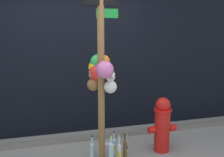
{
  "coord_description": "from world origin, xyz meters",
  "views": [
    {
      "loc": [
        -0.73,
        -3.2,
        1.9
      ],
      "look_at": [
        0.28,
        0.34,
        1.2
      ],
      "focal_mm": 43.04,
      "sensor_mm": 36.0,
      "label": 1
    }
  ],
  "objects_px": {
    "fire_hydrant": "(162,124)",
    "bottle_5": "(92,149)",
    "bottle_1": "(100,149)",
    "bottle_6": "(111,152)",
    "bottle_3": "(126,146)",
    "bottle_2": "(119,151)",
    "memorial_post": "(100,63)",
    "bottle_0": "(125,148)",
    "bottle_4": "(114,146)"
  },
  "relations": [
    {
      "from": "memorial_post",
      "to": "bottle_6",
      "type": "bearing_deg",
      "value": -63.67
    },
    {
      "from": "memorial_post",
      "to": "bottle_0",
      "type": "relative_size",
      "value": 6.96
    },
    {
      "from": "fire_hydrant",
      "to": "bottle_4",
      "type": "xyz_separation_m",
      "value": [
        -0.76,
        0.05,
        -0.29
      ]
    },
    {
      "from": "bottle_4",
      "to": "memorial_post",
      "type": "bearing_deg",
      "value": -168.38
    },
    {
      "from": "bottle_2",
      "to": "fire_hydrant",
      "type": "bearing_deg",
      "value": 8.89
    },
    {
      "from": "memorial_post",
      "to": "bottle_4",
      "type": "relative_size",
      "value": 6.72
    },
    {
      "from": "bottle_1",
      "to": "bottle_4",
      "type": "bearing_deg",
      "value": -2.56
    },
    {
      "from": "bottle_1",
      "to": "bottle_3",
      "type": "relative_size",
      "value": 0.99
    },
    {
      "from": "bottle_4",
      "to": "bottle_6",
      "type": "relative_size",
      "value": 0.91
    },
    {
      "from": "bottle_2",
      "to": "bottle_5",
      "type": "height_order",
      "value": "bottle_2"
    },
    {
      "from": "bottle_6",
      "to": "memorial_post",
      "type": "bearing_deg",
      "value": 116.33
    },
    {
      "from": "bottle_4",
      "to": "bottle_0",
      "type": "bearing_deg",
      "value": -38.18
    },
    {
      "from": "bottle_2",
      "to": "bottle_6",
      "type": "bearing_deg",
      "value": -152.8
    },
    {
      "from": "memorial_post",
      "to": "fire_hydrant",
      "type": "height_order",
      "value": "memorial_post"
    },
    {
      "from": "bottle_3",
      "to": "bottle_6",
      "type": "distance_m",
      "value": 0.42
    },
    {
      "from": "memorial_post",
      "to": "bottle_3",
      "type": "height_order",
      "value": "memorial_post"
    },
    {
      "from": "bottle_3",
      "to": "bottle_4",
      "type": "height_order",
      "value": "bottle_4"
    },
    {
      "from": "bottle_6",
      "to": "bottle_4",
      "type": "bearing_deg",
      "value": 65.16
    },
    {
      "from": "fire_hydrant",
      "to": "bottle_4",
      "type": "bearing_deg",
      "value": 175.98
    },
    {
      "from": "bottle_1",
      "to": "bottle_2",
      "type": "relative_size",
      "value": 0.82
    },
    {
      "from": "bottle_6",
      "to": "bottle_0",
      "type": "bearing_deg",
      "value": 27.01
    },
    {
      "from": "fire_hydrant",
      "to": "bottle_3",
      "type": "bearing_deg",
      "value": 172.12
    },
    {
      "from": "memorial_post",
      "to": "bottle_1",
      "type": "height_order",
      "value": "memorial_post"
    },
    {
      "from": "bottle_0",
      "to": "bottle_5",
      "type": "bearing_deg",
      "value": 159.44
    },
    {
      "from": "bottle_0",
      "to": "bottle_3",
      "type": "relative_size",
      "value": 1.17
    },
    {
      "from": "memorial_post",
      "to": "bottle_5",
      "type": "relative_size",
      "value": 7.88
    },
    {
      "from": "memorial_post",
      "to": "bottle_6",
      "type": "xyz_separation_m",
      "value": [
        0.1,
        -0.2,
        -1.24
      ]
    },
    {
      "from": "bottle_1",
      "to": "bottle_6",
      "type": "relative_size",
      "value": 0.74
    },
    {
      "from": "bottle_5",
      "to": "bottle_6",
      "type": "height_order",
      "value": "bottle_6"
    },
    {
      "from": "bottle_5",
      "to": "bottle_6",
      "type": "relative_size",
      "value": 0.77
    },
    {
      "from": "memorial_post",
      "to": "bottle_5",
      "type": "bearing_deg",
      "value": 136.59
    },
    {
      "from": "fire_hydrant",
      "to": "bottle_5",
      "type": "height_order",
      "value": "fire_hydrant"
    },
    {
      "from": "bottle_1",
      "to": "bottle_4",
      "type": "relative_size",
      "value": 0.82
    },
    {
      "from": "fire_hydrant",
      "to": "bottle_1",
      "type": "bearing_deg",
      "value": 176.31
    },
    {
      "from": "bottle_4",
      "to": "fire_hydrant",
      "type": "bearing_deg",
      "value": -4.02
    },
    {
      "from": "bottle_4",
      "to": "bottle_3",
      "type": "bearing_deg",
      "value": 6.54
    },
    {
      "from": "bottle_2",
      "to": "bottle_3",
      "type": "height_order",
      "value": "bottle_2"
    },
    {
      "from": "bottle_6",
      "to": "bottle_2",
      "type": "bearing_deg",
      "value": 27.2
    },
    {
      "from": "bottle_4",
      "to": "bottle_6",
      "type": "bearing_deg",
      "value": -114.84
    },
    {
      "from": "bottle_0",
      "to": "bottle_3",
      "type": "xyz_separation_m",
      "value": [
        0.06,
        0.13,
        -0.03
      ]
    },
    {
      "from": "memorial_post",
      "to": "bottle_4",
      "type": "bearing_deg",
      "value": 11.62
    },
    {
      "from": "memorial_post",
      "to": "bottle_2",
      "type": "distance_m",
      "value": 1.31
    },
    {
      "from": "memorial_post",
      "to": "bottle_0",
      "type": "bearing_deg",
      "value": -11.05
    },
    {
      "from": "fire_hydrant",
      "to": "bottle_6",
      "type": "height_order",
      "value": "fire_hydrant"
    },
    {
      "from": "bottle_5",
      "to": "bottle_6",
      "type": "xyz_separation_m",
      "value": [
        0.21,
        -0.3,
        0.05
      ]
    },
    {
      "from": "bottle_3",
      "to": "bottle_6",
      "type": "bearing_deg",
      "value": -140.25
    },
    {
      "from": "bottle_2",
      "to": "bottle_6",
      "type": "distance_m",
      "value": 0.16
    },
    {
      "from": "bottle_3",
      "to": "bottle_5",
      "type": "xyz_separation_m",
      "value": [
        -0.52,
        0.04,
        0.0
      ]
    },
    {
      "from": "bottle_1",
      "to": "bottle_2",
      "type": "bearing_deg",
      "value": -35.96
    },
    {
      "from": "bottle_2",
      "to": "bottle_4",
      "type": "relative_size",
      "value": 1.0
    }
  ]
}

